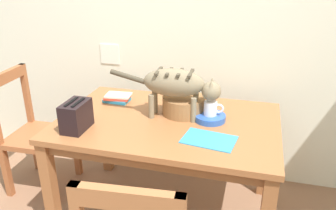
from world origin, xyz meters
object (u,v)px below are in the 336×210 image
at_px(cat, 178,85).
at_px(magazine, 209,140).
at_px(dining_table, 168,132).
at_px(book_stack, 117,98).
at_px(wicker_basket, 184,105).
at_px(wooden_chair_near, 34,133).
at_px(saucer_bowl, 210,117).
at_px(toaster, 76,116).
at_px(coffee_mug, 211,108).

relative_size(cat, magazine, 2.43).
xyz_separation_m(dining_table, cat, (0.05, 0.05, 0.30)).
relative_size(book_stack, wicker_basket, 0.70).
distance_m(magazine, wooden_chair_near, 1.41).
height_order(saucer_bowl, wooden_chair_near, wooden_chair_near).
bearing_deg(book_stack, toaster, -97.15).
relative_size(book_stack, toaster, 0.96).
height_order(book_stack, toaster, toaster).
height_order(saucer_bowl, toaster, toaster).
bearing_deg(toaster, cat, 30.58).
xyz_separation_m(magazine, wicker_basket, (-0.22, 0.32, 0.06)).
height_order(cat, wooden_chair_near, cat).
distance_m(cat, magazine, 0.41).
distance_m(cat, wicker_basket, 0.18).
bearing_deg(magazine, toaster, -166.89).
bearing_deg(magazine, dining_table, 153.94).
height_order(coffee_mug, toaster, toaster).
height_order(magazine, toaster, toaster).
distance_m(book_stack, toaster, 0.47).
height_order(saucer_bowl, magazine, saucer_bowl).
distance_m(magazine, book_stack, 0.82).
xyz_separation_m(cat, magazine, (0.24, -0.25, -0.22)).
xyz_separation_m(saucer_bowl, wooden_chair_near, (-1.32, 0.01, -0.29)).
distance_m(saucer_bowl, wicker_basket, 0.20).
bearing_deg(toaster, wooden_chair_near, 149.91).
xyz_separation_m(cat, book_stack, (-0.47, 0.15, -0.19)).
xyz_separation_m(book_stack, wicker_basket, (0.50, -0.08, 0.03)).
relative_size(cat, toaster, 3.51).
xyz_separation_m(wicker_basket, wooden_chair_near, (-1.14, -0.05, -0.34)).
xyz_separation_m(saucer_bowl, toaster, (-0.74, -0.32, 0.07)).
distance_m(coffee_mug, wicker_basket, 0.20).
bearing_deg(book_stack, wooden_chair_near, -168.40).
distance_m(dining_table, magazine, 0.36).
bearing_deg(wooden_chair_near, toaster, 57.96).
xyz_separation_m(cat, saucer_bowl, (0.21, 0.01, -0.20)).
bearing_deg(wicker_basket, coffee_mug, -18.45).
xyz_separation_m(cat, toaster, (-0.53, -0.32, -0.13)).
distance_m(coffee_mug, toaster, 0.81).
bearing_deg(book_stack, dining_table, -25.59).
xyz_separation_m(magazine, toaster, (-0.77, -0.07, 0.08)).
height_order(cat, saucer_bowl, cat).
bearing_deg(dining_table, wicker_basket, 59.21).
bearing_deg(cat, magazine, 41.63).
xyz_separation_m(saucer_bowl, book_stack, (-0.68, 0.14, 0.01)).
height_order(dining_table, cat, cat).
height_order(coffee_mug, book_stack, coffee_mug).
bearing_deg(magazine, cat, 142.23).
bearing_deg(saucer_bowl, magazine, -82.23).
relative_size(saucer_bowl, wooden_chair_near, 0.21).
bearing_deg(magazine, coffee_mug, 105.11).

